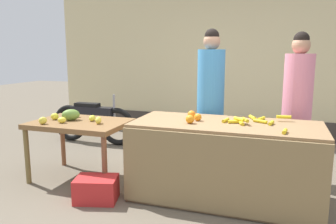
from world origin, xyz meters
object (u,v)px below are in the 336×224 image
Objects in this scene: vendor_woman_pink_shirt at (297,108)px; produce_sack at (165,149)px; produce_crate at (96,189)px; parked_motorcycle at (93,120)px; vendor_woman_blue_shirt at (210,103)px.

vendor_woman_pink_shirt reaches higher than produce_sack.
produce_sack is (0.31, 1.35, 0.10)m from produce_crate.
vendor_woman_pink_shirt is at bearing -13.17° from parked_motorcycle.
parked_motorcycle is at bearing 122.01° from produce_crate.
produce_crate is (1.28, -2.04, -0.27)m from parked_motorcycle.
parked_motorcycle is at bearing 159.32° from vendor_woman_blue_shirt.
produce_sack is (-0.66, 0.15, -0.71)m from vendor_woman_blue_shirt.
produce_sack is at bearing 76.85° from produce_crate.
parked_motorcycle reaches higher than produce_crate.
vendor_woman_pink_shirt reaches higher than parked_motorcycle.
parked_motorcycle is at bearing 166.83° from vendor_woman_pink_shirt.
parked_motorcycle is 2.43m from produce_crate.
vendor_woman_pink_shirt is at bearing 32.45° from produce_crate.
vendor_woman_blue_shirt is at bearing -20.68° from parked_motorcycle.
produce_crate is at bearing -103.15° from produce_sack.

